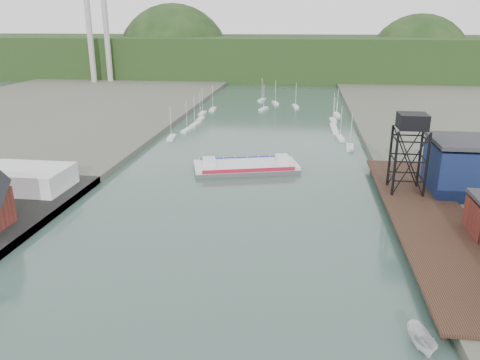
# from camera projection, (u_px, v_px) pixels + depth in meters

# --- Properties ---
(east_pier) EXTENTS (14.00, 70.00, 2.45)m
(east_pier) POSITION_uv_depth(u_px,v_px,m) (430.00, 217.00, 84.09)
(east_pier) COLOR black
(east_pier) RESTS_ON ground
(white_shed) EXTENTS (18.00, 12.00, 4.50)m
(white_shed) POSITION_uv_depth(u_px,v_px,m) (25.00, 178.00, 98.61)
(white_shed) COLOR silver
(white_shed) RESTS_ON west_quay
(lift_tower) EXTENTS (6.50, 6.50, 16.00)m
(lift_tower) POSITION_uv_depth(u_px,v_px,m) (412.00, 126.00, 92.15)
(lift_tower) COLOR black
(lift_tower) RESTS_ON east_pier
(marina_sailboats) EXTENTS (57.71, 92.65, 0.90)m
(marina_sailboats) POSITION_uv_depth(u_px,v_px,m) (267.00, 119.00, 177.07)
(marina_sailboats) COLOR silver
(marina_sailboats) RESTS_ON ground
(smokestacks) EXTENTS (11.20, 8.20, 60.00)m
(smokestacks) POSITION_uv_depth(u_px,v_px,m) (98.00, 32.00, 269.52)
(smokestacks) COLOR #A5A4A0
(smokestacks) RESTS_ON ground
(distant_hills) EXTENTS (500.00, 120.00, 80.00)m
(distant_hills) POSITION_uv_depth(u_px,v_px,m) (281.00, 60.00, 327.27)
(distant_hills) COLOR black
(distant_hills) RESTS_ON ground
(chain_ferry) EXTENTS (27.29, 16.78, 3.67)m
(chain_ferry) POSITION_uv_depth(u_px,v_px,m) (246.00, 167.00, 116.25)
(chain_ferry) COLOR #4D4D4F
(chain_ferry) RESTS_ON ground
(motorboat) EXTENTS (3.17, 6.11, 2.24)m
(motorboat) POSITION_uv_depth(u_px,v_px,m) (422.00, 341.00, 52.57)
(motorboat) COLOR silver
(motorboat) RESTS_ON ground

